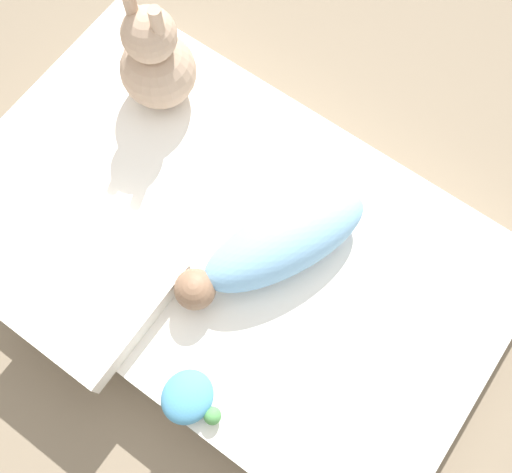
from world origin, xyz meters
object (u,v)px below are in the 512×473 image
at_px(swaddled_baby, 277,245).
at_px(turtle_plush, 189,398).
at_px(bunny_plush, 156,62).
at_px(pillow, 90,288).

bearing_deg(swaddled_baby, turtle_plush, 31.13).
xyz_separation_m(bunny_plush, turtle_plush, (0.57, -0.62, -0.11)).
distance_m(pillow, turtle_plush, 0.36).
relative_size(swaddled_baby, bunny_plush, 1.40).
xyz_separation_m(swaddled_baby, pillow, (-0.32, -0.35, -0.04)).
bearing_deg(turtle_plush, swaddled_baby, 95.46).
relative_size(pillow, turtle_plush, 2.40).
bearing_deg(swaddled_baby, bunny_plush, -85.87).
bearing_deg(turtle_plush, pillow, 169.43).
height_order(pillow, bunny_plush, bunny_plush).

